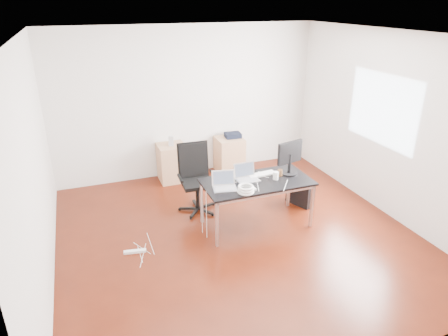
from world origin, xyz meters
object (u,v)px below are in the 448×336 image
object	(u,v)px
desk	(257,184)
filing_cabinet_left	(172,163)
office_chair	(196,175)
pc_tower	(300,192)
filing_cabinet_right	(229,155)

from	to	relation	value
desk	filing_cabinet_left	world-z (taller)	desk
office_chair	pc_tower	xyz separation A→B (m)	(1.68, -0.46, -0.39)
filing_cabinet_right	pc_tower	world-z (taller)	filing_cabinet_right
office_chair	filing_cabinet_left	distance (m)	1.27
filing_cabinet_left	pc_tower	size ratio (longest dim) A/B	1.56
desk	office_chair	bearing A→B (deg)	131.26
office_chair	filing_cabinet_left	world-z (taller)	office_chair
office_chair	pc_tower	world-z (taller)	office_chair
desk	pc_tower	bearing A→B (deg)	19.38
filing_cabinet_left	pc_tower	xyz separation A→B (m)	(1.77, -1.70, -0.13)
filing_cabinet_left	pc_tower	bearing A→B (deg)	-43.77
filing_cabinet_left	filing_cabinet_right	size ratio (longest dim) A/B	1.00
desk	filing_cabinet_right	xyz separation A→B (m)	(0.36, 2.04, -0.33)
desk	filing_cabinet_right	distance (m)	2.10
desk	pc_tower	xyz separation A→B (m)	(0.97, 0.34, -0.46)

